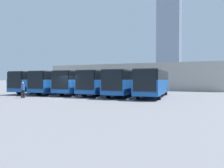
% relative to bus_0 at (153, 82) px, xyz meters
% --- Properties ---
extents(ground_plane, '(600.00, 600.00, 0.00)m').
position_rel_bus_0_xyz_m(ground_plane, '(8.58, 5.11, -1.77)').
color(ground_plane, slate).
extents(bus_0, '(3.38, 11.47, 3.15)m').
position_rel_bus_0_xyz_m(bus_0, '(0.00, 0.00, 0.00)').
color(bus_0, '#19519E').
rests_on(bus_0, ground_plane).
extents(curb_divider_0, '(0.76, 6.99, 0.15)m').
position_rel_bus_0_xyz_m(curb_divider_0, '(1.72, 1.67, -1.69)').
color(curb_divider_0, '#B2B2AD').
rests_on(curb_divider_0, ground_plane).
extents(bus_1, '(3.38, 11.47, 3.15)m').
position_rel_bus_0_xyz_m(bus_1, '(3.43, -0.04, 0.00)').
color(bus_1, '#19519E').
rests_on(bus_1, ground_plane).
extents(curb_divider_1, '(0.76, 6.99, 0.15)m').
position_rel_bus_0_xyz_m(curb_divider_1, '(5.15, 1.63, -1.69)').
color(curb_divider_1, '#B2B2AD').
rests_on(curb_divider_1, ground_plane).
extents(bus_2, '(3.38, 11.47, 3.15)m').
position_rel_bus_0_xyz_m(bus_2, '(6.86, -0.52, 0.00)').
color(bus_2, '#19519E').
rests_on(bus_2, ground_plane).
extents(curb_divider_2, '(0.76, 6.99, 0.15)m').
position_rel_bus_0_xyz_m(curb_divider_2, '(8.58, 1.16, -1.69)').
color(curb_divider_2, '#B2B2AD').
rests_on(curb_divider_2, ground_plane).
extents(bus_3, '(3.38, 11.47, 3.15)m').
position_rel_bus_0_xyz_m(bus_3, '(10.30, -0.68, 0.00)').
color(bus_3, '#19519E').
rests_on(bus_3, ground_plane).
extents(curb_divider_3, '(0.76, 6.99, 0.15)m').
position_rel_bus_0_xyz_m(curb_divider_3, '(12.01, 0.99, -1.69)').
color(curb_divider_3, '#B2B2AD').
rests_on(curb_divider_3, ground_plane).
extents(bus_4, '(3.38, 11.47, 3.15)m').
position_rel_bus_0_xyz_m(bus_4, '(13.73, -0.37, 0.00)').
color(bus_4, '#19519E').
rests_on(bus_4, ground_plane).
extents(curb_divider_4, '(0.76, 6.99, 0.15)m').
position_rel_bus_0_xyz_m(curb_divider_4, '(15.44, 1.30, -1.69)').
color(curb_divider_4, '#B2B2AD').
rests_on(curb_divider_4, ground_plane).
extents(bus_5, '(3.38, 11.47, 3.15)m').
position_rel_bus_0_xyz_m(bus_5, '(17.16, -0.38, 0.00)').
color(bus_5, '#19519E').
rests_on(bus_5, ground_plane).
extents(pedestrian, '(0.53, 0.53, 1.80)m').
position_rel_bus_0_xyz_m(pedestrian, '(13.09, 7.36, -0.80)').
color(pedestrian, black).
rests_on(pedestrian, ground_plane).
extents(station_building, '(34.62, 12.27, 5.10)m').
position_rel_bus_0_xyz_m(station_building, '(8.58, -18.53, 0.82)').
color(station_building, '#A8A399').
rests_on(station_building, ground_plane).
extents(office_tower, '(16.96, 16.96, 75.52)m').
position_rel_bus_0_xyz_m(office_tower, '(21.46, -148.98, 35.39)').
color(office_tower, '#7F8EA3').
rests_on(office_tower, ground_plane).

